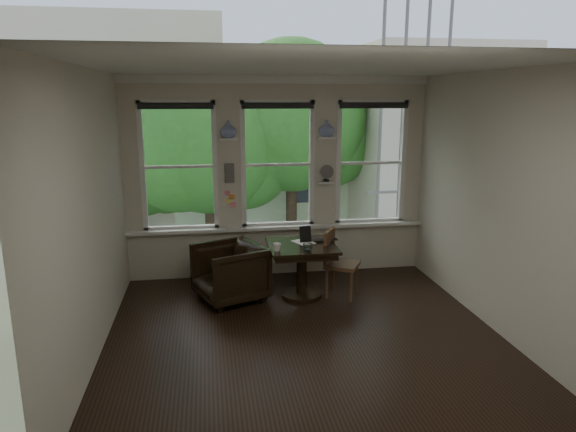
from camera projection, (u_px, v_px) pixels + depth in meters
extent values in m
plane|color=black|center=(304.00, 336.00, 5.93)|extent=(4.50, 4.50, 0.00)
plane|color=silver|center=(307.00, 66.00, 5.25)|extent=(4.50, 4.50, 0.00)
plane|color=beige|center=(277.00, 178.00, 7.75)|extent=(4.50, 0.00, 4.50)
plane|color=beige|center=(369.00, 281.00, 3.42)|extent=(4.50, 0.00, 4.50)
plane|color=beige|center=(90.00, 217.00, 5.25)|extent=(0.00, 4.50, 4.50)
plane|color=beige|center=(496.00, 203.00, 5.93)|extent=(0.00, 4.50, 4.50)
cube|color=white|center=(229.00, 139.00, 7.41)|extent=(0.26, 0.16, 0.03)
cube|color=white|center=(326.00, 138.00, 7.63)|extent=(0.26, 0.16, 0.03)
cube|color=#59544F|center=(229.00, 173.00, 7.55)|extent=(0.14, 0.06, 0.28)
imported|color=white|center=(228.00, 129.00, 7.38)|extent=(0.24, 0.24, 0.25)
imported|color=white|center=(327.00, 128.00, 7.60)|extent=(0.24, 0.24, 0.25)
imported|color=black|center=(230.00, 273.00, 6.90)|extent=(1.11, 1.09, 0.78)
cube|color=maroon|center=(230.00, 268.00, 6.89)|extent=(0.45, 0.45, 0.06)
imported|color=black|center=(327.00, 241.00, 7.04)|extent=(0.33, 0.22, 0.03)
imported|color=white|center=(277.00, 247.00, 6.62)|extent=(0.13, 0.13, 0.10)
imported|color=white|center=(308.00, 247.00, 6.62)|extent=(0.14, 0.14, 0.10)
cube|color=black|center=(305.00, 234.00, 7.03)|extent=(0.17, 0.09, 0.22)
cube|color=silver|center=(303.00, 242.00, 7.03)|extent=(0.32, 0.36, 0.00)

